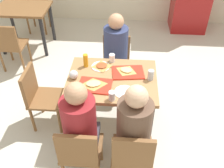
# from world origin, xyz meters

# --- Properties ---
(ground_plane) EXTENTS (10.00, 10.00, 0.02)m
(ground_plane) POSITION_xyz_m (0.00, 0.00, -0.01)
(ground_plane) COLOR beige
(main_table) EXTENTS (1.01, 0.80, 0.78)m
(main_table) POSITION_xyz_m (0.00, 0.00, 0.66)
(main_table) COLOR #9E7247
(main_table) RESTS_ON ground_plane
(chair_near_left) EXTENTS (0.40, 0.40, 0.83)m
(chair_near_left) POSITION_xyz_m (-0.25, -0.79, 0.48)
(chair_near_left) COLOR brown
(chair_near_left) RESTS_ON ground_plane
(chair_near_right) EXTENTS (0.40, 0.40, 0.83)m
(chair_near_right) POSITION_xyz_m (0.25, -0.79, 0.48)
(chair_near_right) COLOR brown
(chair_near_right) RESTS_ON ground_plane
(chair_far_side) EXTENTS (0.40, 0.40, 0.83)m
(chair_far_side) POSITION_xyz_m (0.00, 0.79, 0.48)
(chair_far_side) COLOR brown
(chair_far_side) RESTS_ON ground_plane
(chair_left_end) EXTENTS (0.40, 0.40, 0.83)m
(chair_left_end) POSITION_xyz_m (-0.89, 0.00, 0.48)
(chair_left_end) COLOR brown
(chair_left_end) RESTS_ON ground_plane
(person_in_red) EXTENTS (0.32, 0.42, 1.24)m
(person_in_red) POSITION_xyz_m (-0.25, -0.65, 0.73)
(person_in_red) COLOR #383842
(person_in_red) RESTS_ON ground_plane
(person_in_brown_jacket) EXTENTS (0.32, 0.42, 1.24)m
(person_in_brown_jacket) POSITION_xyz_m (0.25, -0.65, 0.73)
(person_in_brown_jacket) COLOR #383842
(person_in_brown_jacket) RESTS_ON ground_plane
(person_far_side) EXTENTS (0.32, 0.42, 1.24)m
(person_far_side) POSITION_xyz_m (-0.00, 0.65, 0.73)
(person_far_side) COLOR #383842
(person_far_side) RESTS_ON ground_plane
(tray_red_near) EXTENTS (0.38, 0.29, 0.02)m
(tray_red_near) POSITION_xyz_m (-0.18, -0.14, 0.78)
(tray_red_near) COLOR red
(tray_red_near) RESTS_ON main_table
(tray_red_far) EXTENTS (0.39, 0.30, 0.02)m
(tray_red_far) POSITION_xyz_m (0.18, 0.12, 0.78)
(tray_red_far) COLOR red
(tray_red_far) RESTS_ON main_table
(paper_plate_center) EXTENTS (0.22, 0.22, 0.01)m
(paper_plate_center) POSITION_xyz_m (-0.15, 0.22, 0.78)
(paper_plate_center) COLOR white
(paper_plate_center) RESTS_ON main_table
(paper_plate_near_edge) EXTENTS (0.22, 0.22, 0.01)m
(paper_plate_near_edge) POSITION_xyz_m (0.15, -0.22, 0.78)
(paper_plate_near_edge) COLOR white
(paper_plate_near_edge) RESTS_ON main_table
(pizza_slice_a) EXTENTS (0.25, 0.20, 0.02)m
(pizza_slice_a) POSITION_xyz_m (-0.19, -0.14, 0.80)
(pizza_slice_a) COLOR #C68C47
(pizza_slice_a) RESTS_ON tray_red_near
(pizza_slice_b) EXTENTS (0.23, 0.21, 0.02)m
(pizza_slice_b) POSITION_xyz_m (0.15, 0.14, 0.80)
(pizza_slice_b) COLOR tan
(pizza_slice_b) RESTS_ON tray_red_far
(pizza_slice_c) EXTENTS (0.21, 0.21, 0.02)m
(pizza_slice_c) POSITION_xyz_m (-0.14, 0.22, 0.79)
(pizza_slice_c) COLOR #C68C47
(pizza_slice_c) RESTS_ON paper_plate_center
(plastic_cup_a) EXTENTS (0.07, 0.07, 0.10)m
(plastic_cup_a) POSITION_xyz_m (-0.03, 0.34, 0.83)
(plastic_cup_a) COLOR white
(plastic_cup_a) RESTS_ON main_table
(plastic_cup_b) EXTENTS (0.07, 0.07, 0.10)m
(plastic_cup_b) POSITION_xyz_m (0.03, -0.34, 0.83)
(plastic_cup_b) COLOR white
(plastic_cup_b) RESTS_ON main_table
(soda_can) EXTENTS (0.07, 0.07, 0.12)m
(soda_can) POSITION_xyz_m (0.43, 0.02, 0.84)
(soda_can) COLOR #B7BCC6
(soda_can) RESTS_ON main_table
(condiment_bottle) EXTENTS (0.06, 0.06, 0.16)m
(condiment_bottle) POSITION_xyz_m (-0.33, 0.22, 0.86)
(condiment_bottle) COLOR orange
(condiment_bottle) RESTS_ON main_table
(foil_bundle) EXTENTS (0.10, 0.10, 0.10)m
(foil_bundle) POSITION_xyz_m (-0.43, -0.02, 0.83)
(foil_bundle) COLOR silver
(foil_bundle) RESTS_ON main_table
(background_table) EXTENTS (0.90, 0.70, 0.78)m
(background_table) POSITION_xyz_m (-1.70, 1.87, 0.64)
(background_table) COLOR brown
(background_table) RESTS_ON ground_plane
(background_chair_near) EXTENTS (0.40, 0.40, 0.83)m
(background_chair_near) POSITION_xyz_m (-1.70, 1.13, 0.48)
(background_chair_near) COLOR brown
(background_chair_near) RESTS_ON ground_plane
(background_chair_far) EXTENTS (0.40, 0.40, 0.83)m
(background_chair_far) POSITION_xyz_m (-1.70, 2.60, 0.48)
(background_chair_far) COLOR brown
(background_chair_far) RESTS_ON ground_plane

